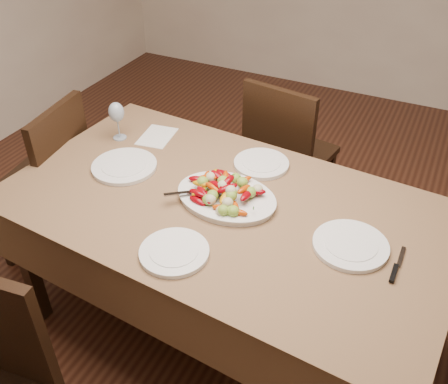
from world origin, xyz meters
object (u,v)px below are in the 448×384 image
dining_table (224,269)px  plate_right (350,245)px  plate_far (261,164)px  plate_near (174,252)px  chair_left (40,184)px  chair_far (291,153)px  serving_platter (226,198)px  wine_glass (117,120)px  plate_left (124,166)px

dining_table → plate_right: bearing=-3.1°
plate_far → plate_near: same height
chair_left → dining_table: bearing=79.9°
dining_table → plate_far: size_ratio=7.32×
chair_left → plate_far: chair_left is taller
chair_far → plate_near: (-0.02, -1.27, 0.29)m
serving_platter → chair_left: bearing=178.6°
chair_far → chair_left: bearing=48.0°
chair_left → wine_glass: (0.42, 0.20, 0.39)m
plate_left → plate_near: size_ratio=1.15×
dining_table → chair_far: 0.93m
dining_table → chair_left: bearing=177.3°
serving_platter → plate_near: bearing=-94.8°
plate_left → plate_right: (1.06, -0.07, 0.00)m
dining_table → plate_left: (-0.52, 0.04, 0.39)m
chair_left → plate_left: 0.66m
plate_right → plate_far: (-0.51, 0.36, 0.00)m
serving_platter → plate_far: serving_platter is taller
serving_platter → plate_far: size_ratio=1.67×
plate_far → serving_platter: bearing=-95.5°
chair_far → plate_right: (0.55, -0.96, 0.29)m
serving_platter → plate_near: (-0.03, -0.37, -0.00)m
wine_glass → serving_platter: bearing=-18.0°
plate_far → wine_glass: 0.74m
plate_far → plate_left: bearing=-152.2°
plate_right → chair_left: bearing=177.2°
plate_left → wine_glass: 0.29m
plate_right → plate_left: bearing=176.2°
chair_far → serving_platter: chair_far is taller
chair_left → plate_left: size_ratio=3.23×
plate_right → wine_glass: bearing=167.1°
wine_glass → plate_far: bearing=6.3°
serving_platter → plate_left: 0.52m
chair_left → wine_glass: wine_glass is taller
plate_left → wine_glass: (-0.18, 0.21, 0.09)m
chair_far → plate_left: 1.06m
dining_table → chair_left: (-1.11, 0.05, 0.10)m
chair_far → chair_left: size_ratio=1.00×
plate_left → chair_far: bearing=60.3°
chair_far → plate_far: bearing=103.6°
chair_left → serving_platter: 1.15m
plate_right → wine_glass: size_ratio=1.36×
plate_far → plate_near: bearing=-95.1°
plate_left → wine_glass: wine_glass is taller
serving_platter → plate_left: serving_platter is taller
wine_glass → chair_left: bearing=-154.2°
chair_far → serving_platter: 0.95m
chair_far → serving_platter: (0.01, -0.90, 0.30)m
dining_table → plate_far: plate_far is taller
chair_left → plate_right: chair_left is taller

